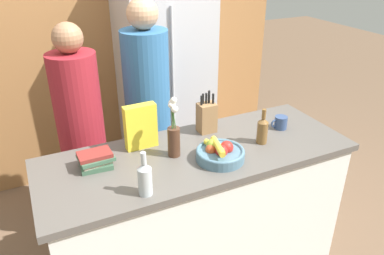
{
  "coord_description": "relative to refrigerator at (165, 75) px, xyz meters",
  "views": [
    {
      "loc": [
        -0.84,
        -1.68,
        2.03
      ],
      "look_at": [
        0.0,
        0.09,
        1.04
      ],
      "focal_mm": 35.0,
      "sensor_mm": 36.0,
      "label": 1
    }
  ],
  "objects": [
    {
      "name": "bottle_vinegar",
      "position": [
        0.11,
        -1.3,
        0.04
      ],
      "size": [
        0.07,
        0.07,
        0.22
      ],
      "color": "brown",
      "rests_on": "kitchen_island"
    },
    {
      "name": "person_at_sink",
      "position": [
        -0.84,
        -0.59,
        -0.07
      ],
      "size": [
        0.31,
        0.31,
        1.6
      ],
      "rotation": [
        0.0,
        0.0,
        0.37
      ],
      "color": "#383842",
      "rests_on": "ground_plane"
    },
    {
      "name": "bottle_oil",
      "position": [
        -0.69,
        -1.48,
        0.04
      ],
      "size": [
        0.07,
        0.07,
        0.23
      ],
      "color": "#B2BCC1",
      "rests_on": "kitchen_island"
    },
    {
      "name": "fruit_bowl",
      "position": [
        -0.21,
        -1.36,
        -0.0
      ],
      "size": [
        0.27,
        0.27,
        0.12
      ],
      "color": "slate",
      "rests_on": "kitchen_island"
    },
    {
      "name": "knife_block",
      "position": [
        -0.12,
        -1.02,
        0.05
      ],
      "size": [
        0.11,
        0.09,
        0.27
      ],
      "color": "olive",
      "rests_on": "kitchen_island"
    },
    {
      "name": "kitchen_island",
      "position": [
        -0.28,
        -1.23,
        -0.51
      ],
      "size": [
        1.84,
        0.68,
        0.92
      ],
      "color": "silver",
      "rests_on": "ground_plane"
    },
    {
      "name": "book_stack",
      "position": [
        -0.86,
        -1.13,
        -0.01
      ],
      "size": [
        0.19,
        0.16,
        0.09
      ],
      "color": "#3D6047",
      "rests_on": "kitchen_island"
    },
    {
      "name": "cereal_box",
      "position": [
        -0.56,
        -1.04,
        0.09
      ],
      "size": [
        0.19,
        0.07,
        0.27
      ],
      "color": "yellow",
      "rests_on": "kitchen_island"
    },
    {
      "name": "refrigerator",
      "position": [
        0.0,
        0.0,
        0.0
      ],
      "size": [
        0.72,
        0.63,
        1.94
      ],
      "color": "#B7B7BC",
      "rests_on": "ground_plane"
    },
    {
      "name": "flower_vase",
      "position": [
        -0.43,
        -1.21,
        0.08
      ],
      "size": [
        0.07,
        0.07,
        0.36
      ],
      "color": "#4C2D1E",
      "rests_on": "kitchen_island"
    },
    {
      "name": "coffee_mug",
      "position": [
        0.33,
        -1.19,
        -0.01
      ],
      "size": [
        0.12,
        0.08,
        0.08
      ],
      "color": "#334770",
      "rests_on": "kitchen_island"
    },
    {
      "name": "back_wall_wood",
      "position": [
        -0.28,
        0.36,
        0.33
      ],
      "size": [
        3.04,
        0.12,
        2.6
      ],
      "color": "#9E6B3D",
      "rests_on": "ground_plane"
    },
    {
      "name": "person_in_blue",
      "position": [
        -0.38,
        -0.64,
        0.01
      ],
      "size": [
        0.31,
        0.31,
        1.72
      ],
      "rotation": [
        0.0,
        0.0,
        0.36
      ],
      "color": "#383842",
      "rests_on": "ground_plane"
    }
  ]
}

